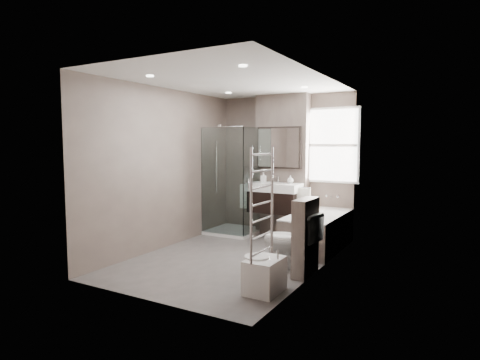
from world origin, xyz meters
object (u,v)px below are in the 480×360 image
Objects in this scene: toilet at (290,241)px; bidet at (264,274)px; vanity at (274,197)px; bathtub at (318,229)px.

bidet is (0.04, -0.87, -0.19)m from toilet.
vanity is 2.73m from bidet.
bidet is at bearing -87.63° from bathtub.
toilet is 0.89m from bidet.
bidet is (1.01, -2.48, -0.53)m from vanity.
vanity reaches higher than bidet.
bathtub is 2.00× the size of toilet.
bathtub is 2.16m from bidet.
toilet is (0.05, -1.29, 0.09)m from bathtub.
bathtub is 1.29m from toilet.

